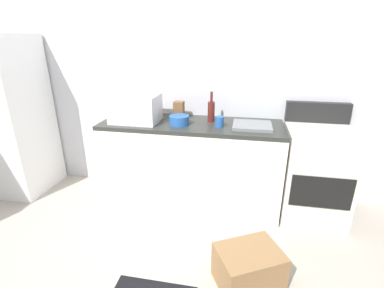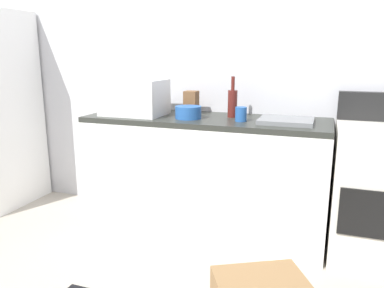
{
  "view_description": "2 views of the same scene",
  "coord_description": "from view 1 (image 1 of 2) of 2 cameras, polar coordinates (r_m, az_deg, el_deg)",
  "views": [
    {
      "loc": [
        0.8,
        -1.4,
        1.69
      ],
      "look_at": [
        0.34,
        1.0,
        0.75
      ],
      "focal_mm": 26.02,
      "sensor_mm": 36.0,
      "label": 1
    },
    {
      "loc": [
        1.14,
        -1.45,
        1.35
      ],
      "look_at": [
        0.29,
        0.93,
        0.76
      ],
      "focal_mm": 35.4,
      "sensor_mm": 36.0,
      "label": 2
    }
  ],
  "objects": [
    {
      "name": "cardboard_box_small",
      "position": [
        2.22,
        11.49,
        -23.54
      ],
      "size": [
        0.55,
        0.5,
        0.29
      ],
      "primitive_type": "cube",
      "rotation": [
        0.0,
        0.0,
        0.49
      ],
      "color": "olive",
      "rests_on": "ground_plane"
    },
    {
      "name": "stove_oven",
      "position": [
        2.97,
        23.79,
        -5.31
      ],
      "size": [
        0.6,
        0.61,
        1.1
      ],
      "color": "silver",
      "rests_on": "ground_plane"
    },
    {
      "name": "kitchen_counter",
      "position": [
        2.93,
        -0.14,
        -4.1
      ],
      "size": [
        1.8,
        0.6,
        0.9
      ],
      "color": "white",
      "rests_on": "ground_plane"
    },
    {
      "name": "sink_basin",
      "position": [
        2.68,
        12.23,
        3.7
      ],
      "size": [
        0.36,
        0.32,
        0.03
      ],
      "primitive_type": "cube",
      "color": "slate",
      "rests_on": "kitchen_counter"
    },
    {
      "name": "wine_bottle",
      "position": [
        2.79,
        3.95,
        6.8
      ],
      "size": [
        0.07,
        0.07,
        0.3
      ],
      "color": "#591E19",
      "rests_on": "kitchen_counter"
    },
    {
      "name": "knife_block",
      "position": [
        2.89,
        -2.7,
        6.94
      ],
      "size": [
        0.1,
        0.1,
        0.18
      ],
      "primitive_type": "cube",
      "color": "brown",
      "rests_on": "kitchen_counter"
    },
    {
      "name": "wall_back",
      "position": [
        3.08,
        -4.53,
        13.64
      ],
      "size": [
        5.0,
        0.1,
        2.6
      ],
      "primitive_type": "cube",
      "color": "silver",
      "rests_on": "ground_plane"
    },
    {
      "name": "microwave",
      "position": [
        2.83,
        -11.52,
        7.17
      ],
      "size": [
        0.46,
        0.34,
        0.27
      ],
      "primitive_type": "cube",
      "color": "white",
      "rests_on": "kitchen_counter"
    },
    {
      "name": "coffee_mug",
      "position": [
        2.64,
        5.65,
        4.59
      ],
      "size": [
        0.08,
        0.08,
        0.1
      ],
      "primitive_type": "cylinder",
      "color": "#2659A5",
      "rests_on": "kitchen_counter"
    },
    {
      "name": "mixing_bowl",
      "position": [
        2.69,
        -2.63,
        4.89
      ],
      "size": [
        0.19,
        0.19,
        0.09
      ],
      "primitive_type": "cylinder",
      "color": "#2659A5",
      "rests_on": "kitchen_counter"
    },
    {
      "name": "refrigerator",
      "position": [
        3.7,
        -33.38,
        4.62
      ],
      "size": [
        0.68,
        0.66,
        1.73
      ],
      "primitive_type": "cube",
      "color": "white",
      "rests_on": "ground_plane"
    },
    {
      "name": "ground_plane",
      "position": [
        2.34,
        -14.52,
        -26.18
      ],
      "size": [
        6.0,
        6.0,
        0.0
      ],
      "primitive_type": "plane",
      "color": "#B2A899"
    }
  ]
}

